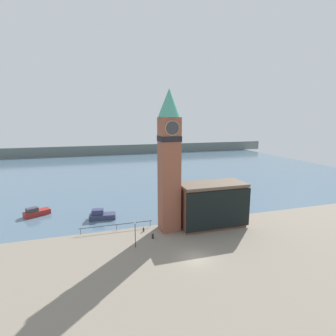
{
  "coord_description": "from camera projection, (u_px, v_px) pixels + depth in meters",
  "views": [
    {
      "loc": [
        -13.32,
        -30.59,
        19.04
      ],
      "look_at": [
        -1.59,
        7.9,
        11.42
      ],
      "focal_mm": 28.0,
      "sensor_mm": 36.0,
      "label": 1
    }
  ],
  "objects": [
    {
      "name": "ground_plane",
      "position": [
        196.0,
        259.0,
        36.11
      ],
      "size": [
        160.0,
        160.0,
        0.0
      ],
      "primitive_type": "plane",
      "color": "gray"
    },
    {
      "name": "water",
      "position": [
        125.0,
        167.0,
        104.62
      ],
      "size": [
        160.0,
        120.0,
        0.0
      ],
      "color": "slate",
      "rests_on": "ground_plane"
    },
    {
      "name": "far_shoreline",
      "position": [
        114.0,
        150.0,
        141.75
      ],
      "size": [
        180.0,
        3.0,
        5.0
      ],
      "color": "slate",
      "rests_on": "water"
    },
    {
      "name": "pier_railing",
      "position": [
        117.0,
        225.0,
        45.11
      ],
      "size": [
        12.46,
        0.08,
        1.09
      ],
      "color": "#232328",
      "rests_on": "ground_plane"
    },
    {
      "name": "clock_tower",
      "position": [
        169.0,
        158.0,
        43.48
      ],
      "size": [
        3.7,
        3.7,
        23.8
      ],
      "color": "brown",
      "rests_on": "ground_plane"
    },
    {
      "name": "pier_building",
      "position": [
        212.0,
        205.0,
        46.69
      ],
      "size": [
        11.82,
        5.73,
        7.85
      ],
      "color": "brown",
      "rests_on": "ground_plane"
    },
    {
      "name": "boat_near",
      "position": [
        101.0,
        215.0,
        50.36
      ],
      "size": [
        5.08,
        2.65,
        1.95
      ],
      "rotation": [
        0.0,
        0.0,
        -0.11
      ],
      "color": "#333856",
      "rests_on": "water"
    },
    {
      "name": "boat_far",
      "position": [
        36.0,
        212.0,
        52.09
      ],
      "size": [
        5.1,
        3.95,
        1.76
      ],
      "rotation": [
        0.0,
        0.0,
        0.49
      ],
      "color": "maroon",
      "rests_on": "water"
    },
    {
      "name": "mooring_bollard_near",
      "position": [
        144.0,
        229.0,
        44.79
      ],
      "size": [
        0.26,
        0.26,
        0.71
      ],
      "color": "black",
      "rests_on": "ground_plane"
    },
    {
      "name": "mooring_bollard_far",
      "position": [
        153.0,
        236.0,
        42.17
      ],
      "size": [
        0.35,
        0.35,
        0.81
      ],
      "color": "black",
      "rests_on": "ground_plane"
    },
    {
      "name": "lamp_post",
      "position": [
        135.0,
        230.0,
        38.79
      ],
      "size": [
        0.32,
        0.32,
        4.07
      ],
      "color": "black",
      "rests_on": "ground_plane"
    }
  ]
}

